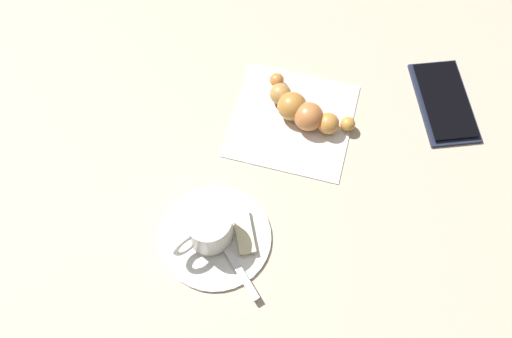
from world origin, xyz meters
The scene contains 8 objects.
ground_plane centered at (0.00, 0.00, 0.00)m, with size 1.80×1.80×0.00m, color #B3A690.
saucer centered at (0.08, -0.03, 0.00)m, with size 0.14×0.14×0.01m, color white.
espresso_cup centered at (0.08, -0.04, 0.03)m, with size 0.07×0.06×0.05m.
teaspoon centered at (0.09, -0.02, 0.01)m, with size 0.10×0.10×0.01m.
sugar_packet centered at (0.07, 0.00, 0.01)m, with size 0.06×0.02×0.01m, color beige.
napkin centered at (-0.11, 0.02, 0.00)m, with size 0.16×0.16×0.00m, color white.
croissant centered at (-0.12, 0.04, 0.02)m, with size 0.09×0.14×0.04m.
cell_phone centered at (-0.19, 0.23, 0.01)m, with size 0.16×0.12×0.01m.
Camera 1 is at (0.32, 0.08, 0.69)m, focal length 40.23 mm.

